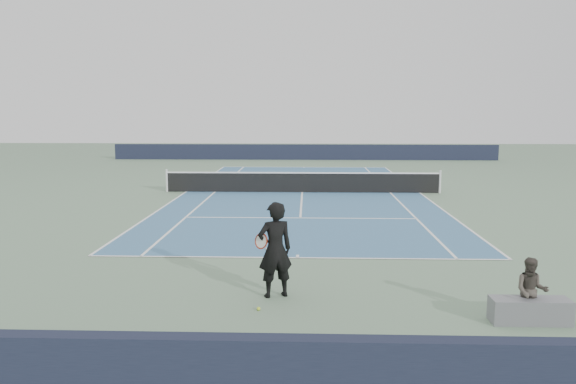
{
  "coord_description": "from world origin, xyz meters",
  "views": [
    {
      "loc": [
        0.26,
        -26.05,
        3.79
      ],
      "look_at": [
        -0.4,
        -7.46,
        1.1
      ],
      "focal_mm": 35.0,
      "sensor_mm": 36.0,
      "label": 1
    }
  ],
  "objects_px": {
    "tennis_net": "(302,182)",
    "tennis_ball": "(259,309)",
    "tennis_player": "(275,250)",
    "spectator_bench": "(531,300)"
  },
  "relations": [
    {
      "from": "tennis_ball",
      "to": "spectator_bench",
      "type": "relative_size",
      "value": 0.05
    },
    {
      "from": "tennis_player",
      "to": "tennis_ball",
      "type": "bearing_deg",
      "value": -107.91
    },
    {
      "from": "tennis_net",
      "to": "tennis_player",
      "type": "bearing_deg",
      "value": -91.55
    },
    {
      "from": "tennis_player",
      "to": "tennis_net",
      "type": "bearing_deg",
      "value": 88.45
    },
    {
      "from": "tennis_net",
      "to": "tennis_player",
      "type": "height_order",
      "value": "tennis_player"
    },
    {
      "from": "tennis_player",
      "to": "spectator_bench",
      "type": "relative_size",
      "value": 1.35
    },
    {
      "from": "tennis_player",
      "to": "spectator_bench",
      "type": "xyz_separation_m",
      "value": [
        4.68,
        -1.29,
        -0.57
      ]
    },
    {
      "from": "tennis_player",
      "to": "spectator_bench",
      "type": "height_order",
      "value": "tennis_player"
    },
    {
      "from": "tennis_player",
      "to": "tennis_ball",
      "type": "distance_m",
      "value": 1.3
    },
    {
      "from": "tennis_net",
      "to": "tennis_ball",
      "type": "height_order",
      "value": "tennis_net"
    }
  ]
}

